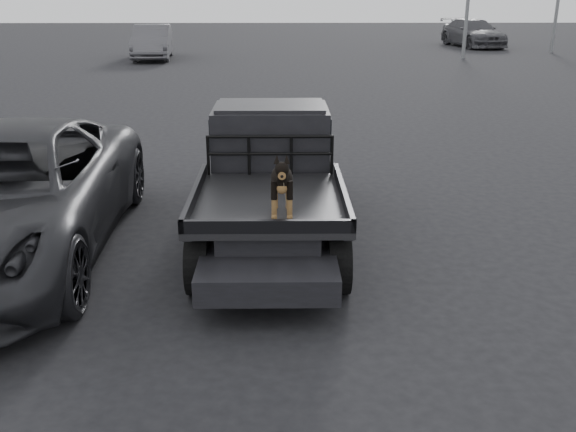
{
  "coord_description": "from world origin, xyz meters",
  "views": [
    {
      "loc": [
        -0.49,
        -6.83,
        3.47
      ],
      "look_at": [
        -0.41,
        -0.43,
        1.17
      ],
      "focal_mm": 40.0,
      "sensor_mm": 36.0,
      "label": 1
    }
  ],
  "objects_px": {
    "flatbed_ute": "(270,209)",
    "distant_car_a": "(152,42)",
    "dog": "(282,183)",
    "distant_car_b": "(473,33)",
    "parked_suv": "(2,196)"
  },
  "relations": [
    {
      "from": "dog",
      "to": "distant_car_a",
      "type": "distance_m",
      "value": 26.71
    },
    {
      "from": "dog",
      "to": "distant_car_a",
      "type": "relative_size",
      "value": 0.15
    },
    {
      "from": "flatbed_ute",
      "to": "distant_car_a",
      "type": "bearing_deg",
      "value": 104.26
    },
    {
      "from": "distant_car_a",
      "to": "parked_suv",
      "type": "bearing_deg",
      "value": -89.89
    },
    {
      "from": "parked_suv",
      "to": "distant_car_b",
      "type": "height_order",
      "value": "parked_suv"
    },
    {
      "from": "flatbed_ute",
      "to": "distant_car_b",
      "type": "bearing_deg",
      "value": 69.27
    },
    {
      "from": "distant_car_a",
      "to": "distant_car_b",
      "type": "relative_size",
      "value": 0.91
    },
    {
      "from": "flatbed_ute",
      "to": "distant_car_b",
      "type": "height_order",
      "value": "distant_car_b"
    },
    {
      "from": "dog",
      "to": "parked_suv",
      "type": "bearing_deg",
      "value": 166.4
    },
    {
      "from": "flatbed_ute",
      "to": "distant_car_a",
      "type": "relative_size",
      "value": 1.07
    },
    {
      "from": "distant_car_a",
      "to": "distant_car_b",
      "type": "distance_m",
      "value": 19.22
    },
    {
      "from": "flatbed_ute",
      "to": "distant_car_b",
      "type": "xyz_separation_m",
      "value": [
        11.8,
        31.17,
        0.35
      ]
    },
    {
      "from": "distant_car_b",
      "to": "flatbed_ute",
      "type": "bearing_deg",
      "value": -121.06
    },
    {
      "from": "distant_car_a",
      "to": "dog",
      "type": "bearing_deg",
      "value": -82.19
    },
    {
      "from": "flatbed_ute",
      "to": "dog",
      "type": "distance_m",
      "value": 1.69
    }
  ]
}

